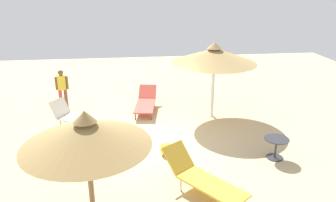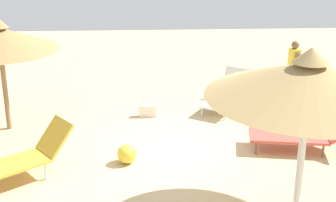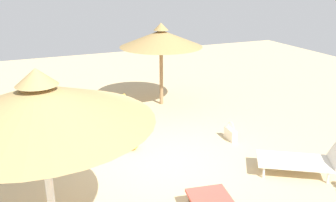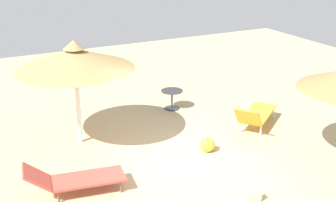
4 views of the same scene
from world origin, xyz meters
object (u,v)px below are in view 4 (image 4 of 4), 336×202
beach_ball (208,145)px  handbag (251,196)px  lounge_chair_center (74,178)px  side_table_round (172,96)px  parasol_umbrella_edge (75,59)px  lounge_chair_near_left (255,115)px

beach_ball → handbag: bearing=-10.2°
lounge_chair_center → handbag: 3.69m
handbag → side_table_round: size_ratio=0.69×
parasol_umbrella_edge → lounge_chair_near_left: (1.39, 4.59, -1.83)m
side_table_round → lounge_chair_center: bearing=-50.3°
lounge_chair_center → lounge_chair_near_left: 5.52m
beach_ball → parasol_umbrella_edge: bearing=-126.6°
lounge_chair_center → beach_ball: bearing=96.1°
side_table_round → lounge_chair_near_left: bearing=29.3°
lounge_chair_near_left → side_table_round: lounge_chair_near_left is taller
lounge_chair_near_left → beach_ball: (0.60, -1.91, -0.24)m
lounge_chair_near_left → handbag: (2.98, -2.34, -0.27)m
lounge_chair_center → lounge_chair_near_left: lounge_chair_near_left is taller
parasol_umbrella_edge → side_table_round: bearing=107.5°
lounge_chair_center → handbag: bearing=57.1°
lounge_chair_center → handbag: size_ratio=4.60×
handbag → lounge_chair_near_left: bearing=141.8°
handbag → side_table_round: 5.49m
parasol_umbrella_edge → lounge_chair_center: parasol_umbrella_edge is taller
lounge_chair_near_left → beach_ball: bearing=-72.7°
lounge_chair_near_left → side_table_round: size_ratio=3.14×
parasol_umbrella_edge → beach_ball: 3.92m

